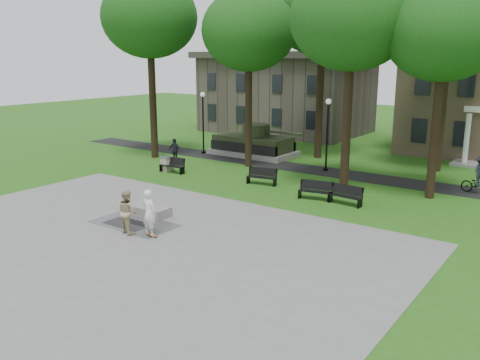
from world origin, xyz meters
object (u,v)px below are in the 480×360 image
object	(u,v)px
cyclist	(480,178)
trash_bin	(167,164)
park_bench_0	(173,165)
friend_watching	(127,212)
skateboarder	(149,212)
concrete_block	(148,210)

from	to	relation	value
cyclist	trash_bin	bearing A→B (deg)	117.67
park_bench_0	cyclist	bearing A→B (deg)	15.53
cyclist	friend_watching	bearing A→B (deg)	155.13
skateboarder	cyclist	bearing A→B (deg)	-120.13
park_bench_0	trash_bin	xyz separation A→B (m)	(-0.63, 0.12, -0.04)
concrete_block	cyclist	size ratio (longest dim) A/B	1.03
skateboarder	friend_watching	world-z (taller)	skateboarder
concrete_block	park_bench_0	xyz separation A→B (m)	(-5.36, 7.46, 0.28)
friend_watching	park_bench_0	world-z (taller)	friend_watching
concrete_block	skateboarder	bearing A→B (deg)	-42.97
skateboarder	park_bench_0	size ratio (longest dim) A/B	1.09
trash_bin	skateboarder	bearing A→B (deg)	-49.71
park_bench_0	trash_bin	size ratio (longest dim) A/B	1.90
friend_watching	cyclist	size ratio (longest dim) A/B	0.88
friend_watching	concrete_block	bearing A→B (deg)	-53.00
concrete_block	skateboarder	distance (m)	2.93
cyclist	concrete_block	bearing A→B (deg)	148.03
park_bench_0	trash_bin	world-z (taller)	park_bench_0
concrete_block	park_bench_0	size ratio (longest dim) A/B	1.21
friend_watching	cyclist	distance (m)	19.02
friend_watching	cyclist	xyz separation A→B (m)	(10.83, 15.63, -0.09)
skateboarder	park_bench_0	world-z (taller)	skateboarder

